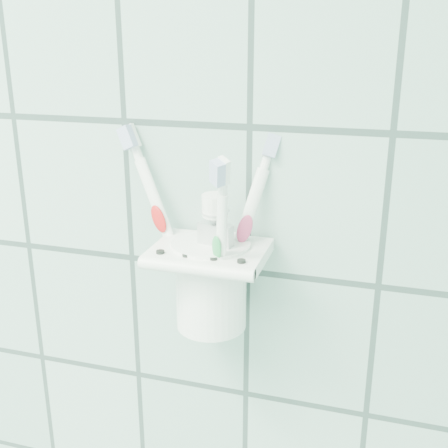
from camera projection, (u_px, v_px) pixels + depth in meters
name	position (u px, v px, depth m)	size (l,w,h in m)	color
holder_bracket	(210.00, 254.00, 0.57)	(0.11, 0.10, 0.04)	white
cup	(211.00, 281.00, 0.58)	(0.08, 0.08, 0.09)	white
toothbrush_pink	(196.00, 218.00, 0.57)	(0.09, 0.04, 0.21)	white
toothbrush_blue	(213.00, 231.00, 0.55)	(0.05, 0.07, 0.20)	white
toothbrush_orange	(219.00, 231.00, 0.56)	(0.04, 0.07, 0.19)	white
toothpaste_tube	(217.00, 249.00, 0.57)	(0.04, 0.04, 0.14)	silver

